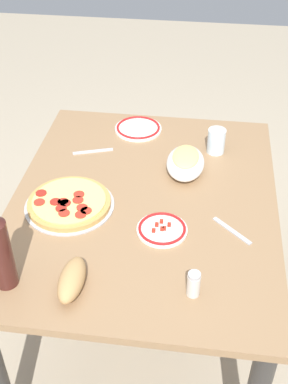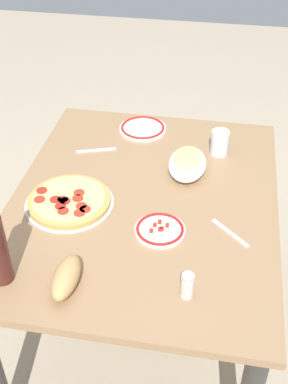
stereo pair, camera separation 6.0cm
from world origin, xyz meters
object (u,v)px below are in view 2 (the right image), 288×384
(water_glass, at_px, (220,143))
(spice_shaker, at_px, (187,286))
(baked_pasta_dish, at_px, (187,163))
(dining_table, at_px, (144,221))
(side_plate_far, at_px, (160,230))
(bread_loaf, at_px, (66,277))
(pepperoni_pizza, at_px, (69,201))
(side_plate_near, at_px, (143,128))

(water_glass, xyz_separation_m, spice_shaker, (-0.79, 0.05, -0.01))
(baked_pasta_dish, bearing_deg, water_glass, -37.86)
(water_glass, bearing_deg, dining_table, 144.07)
(side_plate_far, distance_m, bread_loaf, 0.38)
(pepperoni_pizza, distance_m, side_plate_far, 0.36)
(pepperoni_pizza, height_order, side_plate_far, pepperoni_pizza)
(dining_table, height_order, baked_pasta_dish, baked_pasta_dish)
(side_plate_near, relative_size, spice_shaker, 2.41)
(side_plate_far, xyz_separation_m, bread_loaf, (-0.29, 0.24, 0.03))
(spice_shaker, bearing_deg, side_plate_far, 24.65)
(dining_table, bearing_deg, spice_shaker, -154.51)
(water_glass, relative_size, side_plate_near, 0.50)
(water_glass, distance_m, spice_shaker, 0.79)
(dining_table, distance_m, side_plate_far, 0.23)
(bread_loaf, distance_m, spice_shaker, 0.36)
(dining_table, height_order, side_plate_far, side_plate_far)
(bread_loaf, bearing_deg, pepperoni_pizza, 15.87)
(side_plate_far, bearing_deg, dining_table, 26.79)
(water_glass, xyz_separation_m, bread_loaf, (-0.81, 0.41, -0.02))
(spice_shaker, bearing_deg, pepperoni_pizza, 53.23)
(water_glass, bearing_deg, side_plate_near, 69.33)
(baked_pasta_dish, height_order, bread_loaf, baked_pasta_dish)
(pepperoni_pizza, relative_size, water_glass, 3.12)
(side_plate_near, bearing_deg, side_plate_far, -164.81)
(pepperoni_pizza, height_order, side_plate_near, pepperoni_pizza)
(pepperoni_pizza, bearing_deg, water_glass, -50.07)
(baked_pasta_dish, height_order, spice_shaker, spice_shaker)
(side_plate_near, bearing_deg, pepperoni_pizza, 163.13)
(baked_pasta_dish, bearing_deg, dining_table, 145.57)
(spice_shaker, bearing_deg, dining_table, 25.49)
(baked_pasta_dish, relative_size, side_plate_far, 1.37)
(dining_table, distance_m, pepperoni_pizza, 0.30)
(baked_pasta_dish, distance_m, water_glass, 0.19)
(pepperoni_pizza, xyz_separation_m, bread_loaf, (-0.37, -0.11, 0.02))
(dining_table, xyz_separation_m, bread_loaf, (-0.46, 0.16, 0.15))
(side_plate_near, bearing_deg, dining_table, -169.26)
(water_glass, height_order, bread_loaf, water_glass)
(dining_table, height_order, bread_loaf, bread_loaf)
(side_plate_near, bearing_deg, water_glass, -110.67)
(baked_pasta_dish, distance_m, side_plate_near, 0.37)
(water_glass, relative_size, spice_shaker, 1.21)
(water_glass, relative_size, side_plate_far, 0.60)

